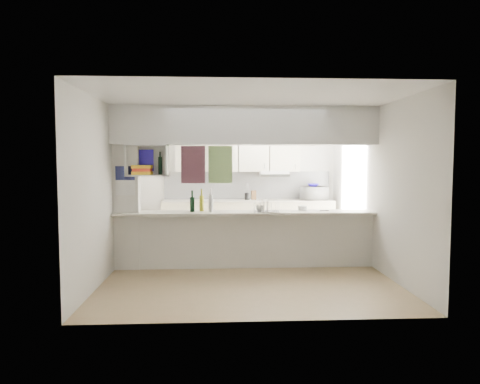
{
  "coord_description": "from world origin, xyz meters",
  "views": [
    {
      "loc": [
        -0.45,
        -6.9,
        1.72
      ],
      "look_at": [
        -0.06,
        0.5,
        1.2
      ],
      "focal_mm": 32.0,
      "sensor_mm": 36.0,
      "label": 1
    }
  ],
  "objects": [
    {
      "name": "plastic_tubs",
      "position": [
        0.99,
        0.12,
        0.95
      ],
      "size": [
        0.49,
        0.18,
        0.07
      ],
      "color": "silver",
      "rests_on": "breakfast_bar"
    },
    {
      "name": "wall_left",
      "position": [
        -2.1,
        0.0,
        1.3
      ],
      "size": [
        0.0,
        4.8,
        4.8
      ],
      "primitive_type": "plane",
      "rotation": [
        1.57,
        0.0,
        1.57
      ],
      "color": "silver",
      "rests_on": "floor"
    },
    {
      "name": "knife_block",
      "position": [
        0.32,
        2.18,
        1.02
      ],
      "size": [
        0.11,
        0.09,
        0.2
      ],
      "primitive_type": "cube",
      "rotation": [
        0.0,
        0.0,
        0.12
      ],
      "color": "#50351B",
      "rests_on": "bench_top"
    },
    {
      "name": "floor",
      "position": [
        0.0,
        0.0,
        0.0
      ],
      "size": [
        4.8,
        4.8,
        0.0
      ],
      "primitive_type": "plane",
      "color": "tan",
      "rests_on": "ground"
    },
    {
      "name": "dish_rack",
      "position": [
        0.34,
        -0.05,
        1.01
      ],
      "size": [
        0.42,
        0.33,
        0.22
      ],
      "rotation": [
        0.0,
        0.0,
        -0.07
      ],
      "color": "silver",
      "rests_on": "breakfast_bar"
    },
    {
      "name": "utensil_jar",
      "position": [
        0.18,
        2.15,
        1.0
      ],
      "size": [
        0.11,
        0.11,
        0.15
      ],
      "primitive_type": "cylinder",
      "color": "black",
      "rests_on": "bench_top"
    },
    {
      "name": "microwave",
      "position": [
        1.61,
        2.07,
        1.06
      ],
      "size": [
        0.58,
        0.46,
        0.29
      ],
      "primitive_type": "imported",
      "rotation": [
        0.0,
        0.0,
        3.38
      ],
      "color": "white",
      "rests_on": "bench_top"
    },
    {
      "name": "wall_right",
      "position": [
        2.1,
        0.0,
        1.3
      ],
      "size": [
        0.0,
        4.8,
        4.8
      ],
      "primitive_type": "plane",
      "rotation": [
        1.57,
        0.0,
        -1.57
      ],
      "color": "silver",
      "rests_on": "floor"
    },
    {
      "name": "wine_bottles",
      "position": [
        -0.7,
        0.03,
        1.06
      ],
      "size": [
        0.38,
        0.16,
        0.38
      ],
      "color": "black",
      "rests_on": "breakfast_bar"
    },
    {
      "name": "wall_back",
      "position": [
        0.0,
        2.4,
        1.3
      ],
      "size": [
        4.2,
        0.0,
        4.2
      ],
      "primitive_type": "plane",
      "rotation": [
        1.57,
        0.0,
        0.0
      ],
      "color": "silver",
      "rests_on": "floor"
    },
    {
      "name": "cubby_shelf",
      "position": [
        -1.57,
        -0.06,
        1.71
      ],
      "size": [
        0.65,
        0.35,
        0.5
      ],
      "color": "white",
      "rests_on": "bulkhead"
    },
    {
      "name": "servery_partition",
      "position": [
        -0.17,
        0.0,
        1.66
      ],
      "size": [
        4.2,
        0.5,
        2.6
      ],
      "color": "silver",
      "rests_on": "floor"
    },
    {
      "name": "kitchen_run",
      "position": [
        0.16,
        2.14,
        0.83
      ],
      "size": [
        3.6,
        0.63,
        2.24
      ],
      "color": "silver",
      "rests_on": "floor"
    },
    {
      "name": "bowl",
      "position": [
        1.58,
        2.05,
        1.24
      ],
      "size": [
        0.25,
        0.25,
        0.06
      ],
      "primitive_type": "imported",
      "color": "#180C8E",
      "rests_on": "microwave"
    },
    {
      "name": "ceiling",
      "position": [
        0.0,
        0.0,
        2.6
      ],
      "size": [
        4.8,
        4.8,
        0.0
      ],
      "primitive_type": "plane",
      "color": "white",
      "rests_on": "wall_back"
    },
    {
      "name": "cup",
      "position": [
        0.23,
        -0.06,
        0.98
      ],
      "size": [
        0.13,
        0.13,
        0.09
      ],
      "primitive_type": "imported",
      "rotation": [
        0.0,
        0.0,
        -0.13
      ],
      "color": "white",
      "rests_on": "dish_rack"
    }
  ]
}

